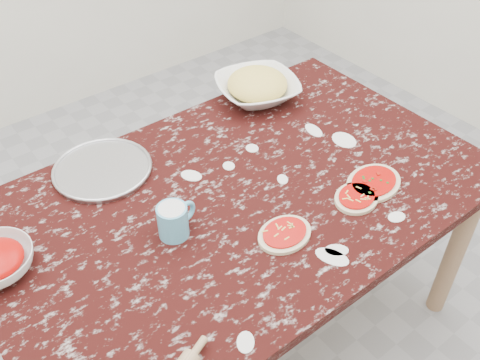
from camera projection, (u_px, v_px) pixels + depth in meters
The scene contains 8 objects.
ground at pixel (240, 328), 2.19m from camera, with size 4.00×4.00×0.00m, color gray.
worktable at pixel (240, 211), 1.76m from camera, with size 1.60×1.00×0.75m.
pizza_tray at pixel (103, 170), 1.78m from camera, with size 0.32×0.32×0.01m, color #B2B2B7.
cheese_bowl at pixel (257, 89), 2.10m from camera, with size 0.31×0.31×0.08m, color white.
flour_mug at pixel (174, 220), 1.53m from camera, with size 0.13×0.09×0.10m.
pizza_left at pixel (285, 234), 1.55m from camera, with size 0.18×0.14×0.02m.
pizza_mid at pixel (356, 198), 1.67m from camera, with size 0.18×0.16×0.02m.
pizza_right at pixel (374, 183), 1.73m from camera, with size 0.23×0.19×0.02m.
Camera 1 is at (-0.78, -1.00, 1.89)m, focal length 40.20 mm.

